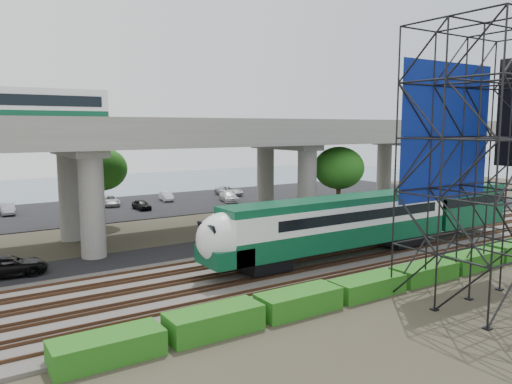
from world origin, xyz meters
TOP-DOWN VIEW (x-y plane):
  - ground at (0.00, 0.00)m, footprint 140.00×140.00m
  - ballast_bed at (0.00, 2.00)m, footprint 90.00×12.00m
  - service_road at (0.00, 10.50)m, footprint 90.00×5.00m
  - parking_lot at (0.00, 34.00)m, footprint 90.00×18.00m
  - harbor_water at (0.00, 56.00)m, footprint 140.00×40.00m
  - rail_tracks at (0.00, 2.00)m, footprint 90.00×9.52m
  - commuter_train at (6.72, 2.00)m, footprint 29.30×3.06m
  - overpass at (-1.01, 16.00)m, footprint 80.00×12.00m
  - scaffold_tower at (6.70, -7.98)m, footprint 9.36×6.36m
  - hedge_strip at (1.01, -4.30)m, footprint 34.60×1.80m
  - trees at (-4.67, 16.17)m, footprint 40.94×16.94m
  - suv at (-15.92, 10.64)m, footprint 4.92×2.57m
  - parked_cars at (0.93, 33.65)m, footprint 35.51×9.81m

SIDE VIEW (x-z plane):
  - ground at x=0.00m, z-range 0.00..0.00m
  - harbor_water at x=0.00m, z-range 0.00..0.03m
  - service_road at x=0.00m, z-range 0.00..0.08m
  - parking_lot at x=0.00m, z-range 0.00..0.08m
  - ballast_bed at x=0.00m, z-range 0.00..0.20m
  - rail_tracks at x=0.00m, z-range 0.20..0.36m
  - hedge_strip at x=1.01m, z-range -0.04..1.16m
  - parked_cars at x=0.93m, z-range 0.06..1.34m
  - suv at x=-15.92m, z-range 0.08..1.40m
  - commuter_train at x=6.72m, z-range 0.73..5.03m
  - trees at x=-4.67m, z-range 1.73..9.42m
  - scaffold_tower at x=6.70m, z-range -0.03..14.97m
  - overpass at x=-1.01m, z-range 2.01..14.41m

